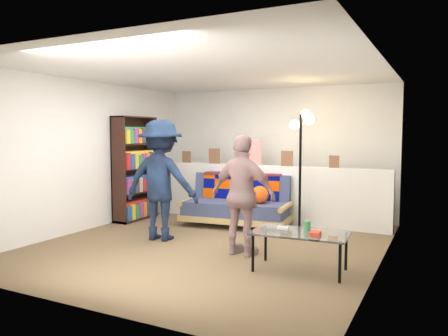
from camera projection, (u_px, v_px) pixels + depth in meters
name	position (u px, v px, depth m)	size (l,w,h in m)	color
ground	(211.00, 244.00, 6.15)	(5.00, 5.00, 0.00)	brown
room_shell	(226.00, 126.00, 6.43)	(4.60, 5.05, 2.45)	silver
half_wall_ledge	(260.00, 193.00, 7.71)	(4.45, 0.15, 1.00)	silver
ledge_decor	(248.00, 155.00, 7.74)	(2.97, 0.02, 0.45)	brown
futon_sofa	(238.00, 204.00, 7.38)	(1.88, 1.05, 0.77)	tan
bookshelf	(135.00, 172.00, 7.86)	(0.31, 0.93, 1.86)	black
coffee_table	(301.00, 235.00, 4.92)	(1.10, 0.65, 0.55)	black
floor_lamp	(302.00, 145.00, 6.97)	(0.43, 0.35, 1.94)	black
person_left	(161.00, 180.00, 6.38)	(1.13, 0.65, 1.75)	black
person_right	(243.00, 195.00, 5.55)	(0.91, 0.38, 1.55)	#D3888A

